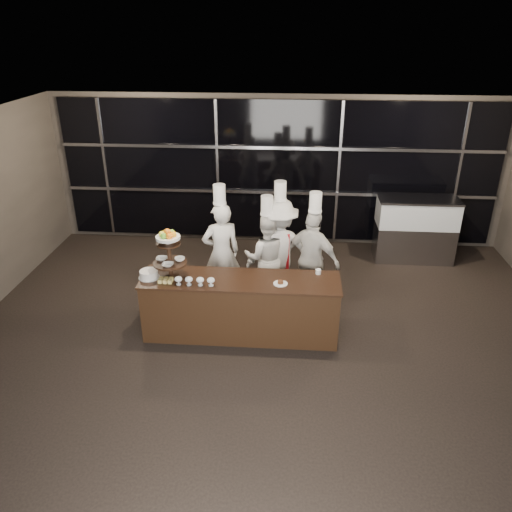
# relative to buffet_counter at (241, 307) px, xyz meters

# --- Properties ---
(room) EXTENTS (10.00, 10.00, 10.00)m
(room) POSITION_rel_buffet_counter_xyz_m (0.39, -1.47, 1.03)
(room) COLOR black
(room) RESTS_ON ground
(window_wall) EXTENTS (8.60, 0.10, 2.80)m
(window_wall) POSITION_rel_buffet_counter_xyz_m (0.39, 3.47, 1.04)
(window_wall) COLOR black
(window_wall) RESTS_ON ground
(buffet_counter) EXTENTS (2.84, 0.74, 0.92)m
(buffet_counter) POSITION_rel_buffet_counter_xyz_m (0.00, 0.00, 0.00)
(buffet_counter) COLOR black
(buffet_counter) RESTS_ON ground
(display_stand) EXTENTS (0.48, 0.48, 0.74)m
(display_stand) POSITION_rel_buffet_counter_xyz_m (-1.00, -0.00, 0.87)
(display_stand) COLOR black
(display_stand) RESTS_ON buffet_counter
(compotes) EXTENTS (0.57, 0.11, 0.12)m
(compotes) POSITION_rel_buffet_counter_xyz_m (-0.61, -0.22, 0.54)
(compotes) COLOR silver
(compotes) RESTS_ON buffet_counter
(layer_cake) EXTENTS (0.30, 0.30, 0.11)m
(layer_cake) POSITION_rel_buffet_counter_xyz_m (-1.31, -0.05, 0.51)
(layer_cake) COLOR white
(layer_cake) RESTS_ON buffet_counter
(pastry_squares) EXTENTS (0.20, 0.13, 0.05)m
(pastry_squares) POSITION_rel_buffet_counter_xyz_m (-1.04, -0.16, 0.48)
(pastry_squares) COLOR #DAC46A
(pastry_squares) RESTS_ON buffet_counter
(small_plate) EXTENTS (0.20, 0.20, 0.05)m
(small_plate) POSITION_rel_buffet_counter_xyz_m (0.57, -0.10, 0.47)
(small_plate) COLOR white
(small_plate) RESTS_ON buffet_counter
(chef_cup) EXTENTS (0.08, 0.08, 0.07)m
(chef_cup) POSITION_rel_buffet_counter_xyz_m (1.11, 0.25, 0.49)
(chef_cup) COLOR white
(chef_cup) RESTS_ON buffet_counter
(display_case) EXTENTS (1.49, 0.65, 1.24)m
(display_case) POSITION_rel_buffet_counter_xyz_m (3.06, 2.83, 0.22)
(display_case) COLOR #A5A5AA
(display_case) RESTS_ON ground
(chef_a) EXTENTS (0.72, 0.60, 1.99)m
(chef_a) POSITION_rel_buffet_counter_xyz_m (-0.41, 1.00, 0.41)
(chef_a) COLOR silver
(chef_a) RESTS_ON ground
(chef_b) EXTENTS (0.74, 0.58, 1.80)m
(chef_b) POSITION_rel_buffet_counter_xyz_m (0.31, 1.09, 0.30)
(chef_b) COLOR white
(chef_b) RESTS_ON ground
(chef_c) EXTENTS (1.25, 0.97, 2.00)m
(chef_c) POSITION_rel_buffet_counter_xyz_m (0.51, 1.23, 0.39)
(chef_c) COLOR silver
(chef_c) RESTS_ON ground
(chef_d) EXTENTS (1.02, 0.84, 1.92)m
(chef_d) POSITION_rel_buffet_counter_xyz_m (1.05, 0.96, 0.36)
(chef_d) COLOR silver
(chef_d) RESTS_ON ground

